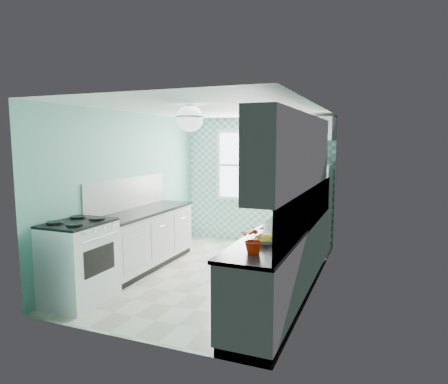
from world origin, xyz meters
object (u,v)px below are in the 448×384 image
at_px(fridge, 310,208).
at_px(microwave, 311,155).
at_px(sink, 300,215).
at_px(fruit_bowl, 266,241).
at_px(potted_plant, 255,239).
at_px(ceiling_light, 190,118).
at_px(stove, 78,261).

height_order(fridge, microwave, microwave).
distance_m(sink, fruit_bowl, 1.86).
bearing_deg(fruit_bowl, potted_plant, -90.00).
relative_size(ceiling_light, stove, 0.34).
height_order(fridge, stove, fridge).
height_order(fruit_bowl, potted_plant, potted_plant).
height_order(ceiling_light, fruit_bowl, ceiling_light).
bearing_deg(fruit_bowl, ceiling_light, 153.20).
relative_size(fridge, fruit_bowl, 6.27).
relative_size(fruit_bowl, potted_plant, 0.90).
bearing_deg(fruit_bowl, stove, -175.62).
distance_m(fruit_bowl, microwave, 3.33).
height_order(stove, fruit_bowl, stove).
distance_m(sink, microwave, 1.62).
distance_m(potted_plant, microwave, 3.70).
xyz_separation_m(sink, microwave, (-0.09, 1.37, 0.85)).
distance_m(fridge, potted_plant, 3.65).
distance_m(ceiling_light, sink, 2.22).
bearing_deg(microwave, potted_plant, 88.83).
bearing_deg(stove, sink, 39.46).
bearing_deg(potted_plant, sink, 89.89).
bearing_deg(fruit_bowl, microwave, 91.59).
bearing_deg(microwave, fridge, 51.51).
relative_size(sink, potted_plant, 1.85).
relative_size(potted_plant, microwave, 0.52).
bearing_deg(ceiling_light, stove, -146.63).
relative_size(sink, fruit_bowl, 2.05).
bearing_deg(microwave, ceiling_light, 64.50).
bearing_deg(sink, ceiling_light, -130.80).
height_order(potted_plant, microwave, microwave).
distance_m(fridge, fruit_bowl, 3.24).
height_order(stove, potted_plant, potted_plant).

